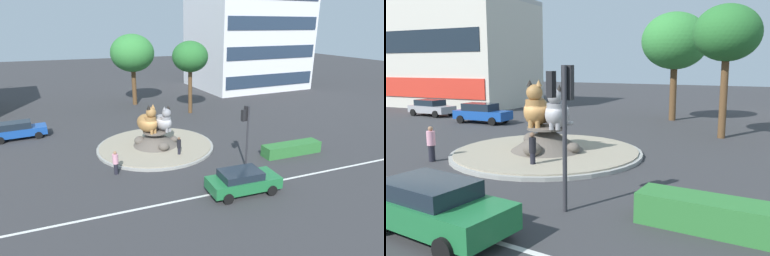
# 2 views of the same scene
# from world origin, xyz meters

# --- Properties ---
(ground_plane) EXTENTS (160.00, 160.00, 0.00)m
(ground_plane) POSITION_xyz_m (0.00, 0.00, 0.00)
(ground_plane) COLOR #333335
(lane_centreline) EXTENTS (112.00, 0.20, 0.01)m
(lane_centreline) POSITION_xyz_m (0.00, -8.98, 0.00)
(lane_centreline) COLOR silver
(lane_centreline) RESTS_ON ground
(roundabout_island) EXTENTS (9.71, 9.71, 1.46)m
(roundabout_island) POSITION_xyz_m (-0.01, -0.01, 0.45)
(roundabout_island) COLOR gray
(roundabout_island) RESTS_ON ground
(cat_statue_tabby) EXTENTS (2.09, 2.63, 2.39)m
(cat_statue_tabby) POSITION_xyz_m (-0.60, -0.06, 2.33)
(cat_statue_tabby) COLOR #9E703D
(cat_statue_tabby) RESTS_ON roundabout_island
(cat_statue_grey) EXTENTS (1.82, 2.46, 2.17)m
(cat_statue_grey) POSITION_xyz_m (0.71, -0.14, 2.25)
(cat_statue_grey) COLOR gray
(cat_statue_grey) RESTS_ON roundabout_island
(traffic_light_mast) EXTENTS (0.71, 0.58, 4.52)m
(traffic_light_mast) POSITION_xyz_m (4.93, -6.17, 3.32)
(traffic_light_mast) COLOR #2D2D33
(traffic_light_mast) RESTS_ON ground
(clipped_hedge_strip) EXTENTS (4.93, 1.20, 0.90)m
(clipped_hedge_strip) POSITION_xyz_m (9.68, -5.43, 0.45)
(clipped_hedge_strip) COLOR #2D7033
(clipped_hedge_strip) RESTS_ON ground
(broadleaf_tree_behind_island) EXTENTS (5.43, 5.43, 8.85)m
(broadleaf_tree_behind_island) POSITION_xyz_m (1.65, 15.99, 6.50)
(broadleaf_tree_behind_island) COLOR brown
(broadleaf_tree_behind_island) RESTS_ON ground
(second_tree_near_tower) EXTENTS (4.05, 4.05, 8.22)m
(second_tree_near_tower) POSITION_xyz_m (6.80, 9.44, 6.43)
(second_tree_near_tower) COLOR brown
(second_tree_near_tower) RESTS_ON ground
(pedestrian_pink_shirt) EXTENTS (0.40, 0.40, 1.69)m
(pedestrian_pink_shirt) POSITION_xyz_m (-3.92, -3.97, 0.88)
(pedestrian_pink_shirt) COLOR black
(pedestrian_pink_shirt) RESTS_ON ground
(pedestrian_black_shirt) EXTENTS (0.31, 0.31, 1.65)m
(pedestrian_black_shirt) POSITION_xyz_m (1.13, -2.74, 0.88)
(pedestrian_black_shirt) COLOR black
(pedestrian_black_shirt) RESTS_ON ground
(sedan_on_far_lane) EXTENTS (4.47, 2.19, 1.48)m
(sedan_on_far_lane) POSITION_xyz_m (2.89, -9.44, 0.79)
(sedan_on_far_lane) COLOR #1E6B38
(sedan_on_far_lane) RESTS_ON ground
(parked_car_right) EXTENTS (4.78, 2.37, 1.58)m
(parked_car_right) POSITION_xyz_m (-10.98, 6.68, 0.82)
(parked_car_right) COLOR #19479E
(parked_car_right) RESTS_ON ground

